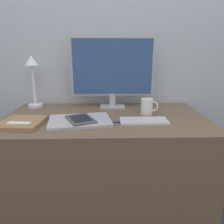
{
  "coord_description": "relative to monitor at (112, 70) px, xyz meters",
  "views": [
    {
      "loc": [
        0.01,
        -1.05,
        1.13
      ],
      "look_at": [
        0.04,
        0.1,
        0.8
      ],
      "focal_mm": 35.0,
      "sensor_mm": 36.0,
      "label": 1
    }
  ],
  "objects": [
    {
      "name": "desk_lamp",
      "position": [
        -0.54,
        0.02,
        -0.04
      ],
      "size": [
        0.1,
        0.1,
        0.35
      ],
      "color": "white",
      "rests_on": "desk"
    },
    {
      "name": "desk",
      "position": [
        -0.05,
        -0.23,
        -0.63
      ],
      "size": [
        1.21,
        0.67,
        0.74
      ],
      "color": "brown",
      "rests_on": "ground_plane"
    },
    {
      "name": "coffee_mug",
      "position": [
        0.21,
        -0.18,
        -0.21
      ],
      "size": [
        0.11,
        0.07,
        0.1
      ],
      "color": "white",
      "rests_on": "desk"
    },
    {
      "name": "notebook",
      "position": [
        -0.5,
        -0.37,
        -0.25
      ],
      "size": [
        0.24,
        0.24,
        0.02
      ],
      "color": "#93704C",
      "rests_on": "desk"
    },
    {
      "name": "ereader",
      "position": [
        -0.18,
        -0.35,
        -0.24
      ],
      "size": [
        0.19,
        0.22,
        0.01
      ],
      "color": "#4C4C51",
      "rests_on": "laptop"
    },
    {
      "name": "monitor",
      "position": [
        0.0,
        0.0,
        0.0
      ],
      "size": [
        0.56,
        0.11,
        0.48
      ],
      "color": "#B7B7BC",
      "rests_on": "desk"
    },
    {
      "name": "pen",
      "position": [
        -0.01,
        -0.35,
        -0.26
      ],
      "size": [
        0.13,
        0.05,
        0.01
      ],
      "color": "navy",
      "rests_on": "desk"
    },
    {
      "name": "wall_back",
      "position": [
        -0.05,
        0.13,
        0.2
      ],
      "size": [
        3.6,
        0.05,
        2.4
      ],
      "color": "#B2BCC6",
      "rests_on": "ground_plane"
    },
    {
      "name": "keyboard",
      "position": [
        0.17,
        -0.33,
        -0.25
      ],
      "size": [
        0.26,
        0.12,
        0.01
      ],
      "color": "silver",
      "rests_on": "desk"
    },
    {
      "name": "laptop",
      "position": [
        -0.19,
        -0.34,
        -0.25
      ],
      "size": [
        0.37,
        0.29,
        0.02
      ],
      "color": "#A3A3A8",
      "rests_on": "desk"
    }
  ]
}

